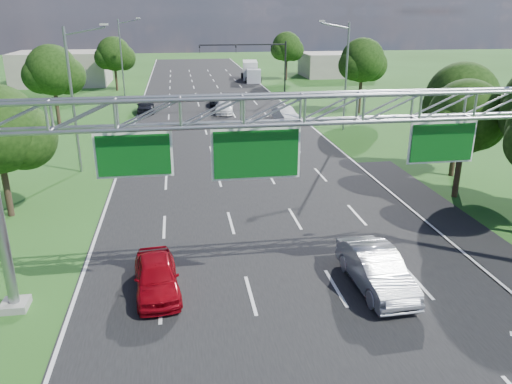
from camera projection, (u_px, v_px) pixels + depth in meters
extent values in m
plane|color=#224B16|center=(239.00, 164.00, 37.78)|extent=(220.00, 220.00, 0.00)
cube|color=black|center=(239.00, 164.00, 37.78)|extent=(18.00, 180.00, 0.02)
cube|color=black|center=(486.00, 248.00, 24.40)|extent=(3.00, 30.00, 0.02)
cube|color=gray|center=(15.00, 305.00, 19.41)|extent=(1.00, 1.00, 0.30)
cube|color=white|center=(134.00, 155.00, 18.12)|extent=(2.80, 0.05, 1.70)
cube|color=#094813|center=(134.00, 155.00, 18.06)|extent=(2.62, 0.05, 1.52)
cube|color=white|center=(256.00, 154.00, 18.83)|extent=(3.40, 0.05, 2.00)
cube|color=#094813|center=(256.00, 154.00, 18.77)|extent=(3.22, 0.05, 1.82)
cube|color=white|center=(442.00, 142.00, 19.87)|extent=(2.80, 0.05, 1.70)
cube|color=#094813|center=(443.00, 143.00, 19.81)|extent=(2.62, 0.05, 1.52)
cylinder|color=black|center=(285.00, 67.00, 70.69)|extent=(0.24, 0.24, 7.00)
cylinder|color=black|center=(243.00, 45.00, 68.76)|extent=(12.00, 0.18, 0.18)
imported|color=black|center=(200.00, 49.00, 68.07)|extent=(0.18, 0.22, 1.10)
imported|color=black|center=(236.00, 49.00, 68.80)|extent=(0.18, 0.22, 1.10)
imported|color=black|center=(272.00, 48.00, 69.53)|extent=(0.18, 0.22, 1.10)
cylinder|color=gray|center=(73.00, 102.00, 34.40)|extent=(0.20, 0.20, 10.00)
cylinder|color=gray|center=(84.00, 31.00, 32.98)|extent=(2.78, 0.12, 0.60)
cube|color=beige|center=(104.00, 24.00, 33.04)|extent=(0.55, 0.22, 0.12)
cylinder|color=gray|center=(121.00, 58.00, 66.90)|extent=(0.20, 0.20, 10.00)
cylinder|color=gray|center=(128.00, 21.00, 65.49)|extent=(2.78, 0.12, 0.60)
cube|color=beige|center=(138.00, 18.00, 65.54)|extent=(0.55, 0.22, 0.12)
cylinder|color=gray|center=(346.00, 78.00, 47.03)|extent=(0.20, 0.20, 10.00)
cylinder|color=gray|center=(336.00, 26.00, 45.24)|extent=(2.78, 0.12, 0.60)
cube|color=beige|center=(322.00, 21.00, 44.91)|extent=(0.55, 0.22, 0.12)
cylinder|color=#2D2116|center=(458.00, 171.00, 30.67)|extent=(0.36, 0.36, 3.30)
sphere|color=black|center=(466.00, 116.00, 29.51)|extent=(4.40, 4.40, 4.40)
sphere|color=black|center=(478.00, 124.00, 30.23)|extent=(3.30, 3.30, 3.30)
sphere|color=black|center=(452.00, 125.00, 29.24)|extent=(3.08, 3.08, 3.08)
cylinder|color=#2D2116|center=(454.00, 151.00, 34.64)|extent=(0.36, 0.36, 3.52)
sphere|color=black|center=(462.00, 98.00, 33.39)|extent=(4.80, 4.80, 4.80)
sphere|color=black|center=(474.00, 106.00, 34.14)|extent=(3.60, 3.60, 3.60)
sphere|color=black|center=(448.00, 107.00, 33.11)|extent=(3.36, 3.36, 3.36)
cylinder|color=#2D2116|center=(7.00, 190.00, 27.78)|extent=(0.36, 0.36, 3.08)
sphere|color=black|center=(24.00, 137.00, 27.35)|extent=(3.60, 3.60, 3.60)
cylinder|color=#2D2116|center=(58.00, 110.00, 48.74)|extent=(0.36, 0.36, 3.74)
sphere|color=black|center=(52.00, 70.00, 47.45)|extent=(4.80, 4.80, 4.80)
sphere|color=black|center=(67.00, 76.00, 48.20)|extent=(3.60, 3.60, 3.60)
sphere|color=black|center=(40.00, 76.00, 47.18)|extent=(3.36, 3.36, 3.36)
cylinder|color=#2D2116|center=(116.00, 79.00, 72.47)|extent=(0.36, 0.36, 3.30)
sphere|color=black|center=(114.00, 54.00, 71.25)|extent=(4.80, 4.80, 4.80)
sphere|color=black|center=(123.00, 58.00, 72.00)|extent=(3.60, 3.60, 3.60)
sphere|color=black|center=(106.00, 57.00, 70.98)|extent=(3.36, 3.36, 3.36)
cylinder|color=#2D2116|center=(360.00, 96.00, 56.15)|extent=(0.36, 0.36, 3.96)
sphere|color=black|center=(362.00, 60.00, 54.82)|extent=(4.80, 4.80, 4.80)
sphere|color=black|center=(371.00, 65.00, 55.57)|extent=(3.60, 3.60, 3.60)
sphere|color=black|center=(354.00, 65.00, 54.54)|extent=(3.36, 3.36, 3.36)
cylinder|color=#2D2116|center=(286.00, 69.00, 83.79)|extent=(0.36, 0.36, 3.52)
sphere|color=black|center=(287.00, 47.00, 82.54)|extent=(4.80, 4.80, 4.80)
sphere|color=black|center=(293.00, 50.00, 83.29)|extent=(3.60, 3.60, 3.60)
sphere|color=black|center=(281.00, 50.00, 82.27)|extent=(3.36, 3.36, 3.36)
cube|color=gray|center=(62.00, 68.00, 78.30)|extent=(14.00, 10.00, 5.00)
cube|color=gray|center=(336.00, 65.00, 88.88)|extent=(12.00, 9.00, 4.00)
imported|color=#970611|center=(156.00, 276.00, 20.35)|extent=(2.15, 4.50, 1.48)
imported|color=#A1A4AD|center=(376.00, 269.00, 20.67)|extent=(1.96, 5.13, 1.67)
imported|color=white|center=(224.00, 107.00, 56.59)|extent=(2.46, 4.96, 1.38)
imported|color=black|center=(218.00, 100.00, 61.16)|extent=(2.32, 4.64, 1.26)
imported|color=black|center=(145.00, 105.00, 56.95)|extent=(2.02, 4.73, 1.59)
imported|color=silver|center=(285.00, 114.00, 52.23)|extent=(2.17, 4.75, 1.51)
cube|color=silver|center=(250.00, 70.00, 83.97)|extent=(3.03, 6.12, 2.94)
cube|color=silver|center=(254.00, 76.00, 80.33)|extent=(2.49, 2.41, 2.16)
cylinder|color=black|center=(247.00, 80.00, 80.55)|extent=(0.34, 0.98, 0.98)
cylinder|color=black|center=(260.00, 80.00, 80.87)|extent=(0.34, 0.98, 0.98)
cylinder|color=black|center=(242.00, 76.00, 86.01)|extent=(0.34, 0.98, 0.98)
cylinder|color=black|center=(255.00, 75.00, 86.33)|extent=(0.34, 0.98, 0.98)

